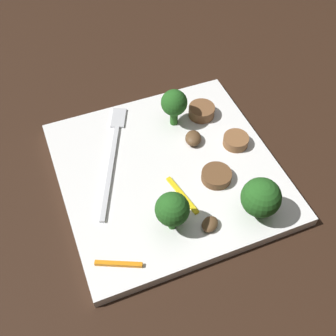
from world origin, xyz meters
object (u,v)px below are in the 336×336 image
at_px(broccoli_floret_1, 261,198).
at_px(pepper_strip_0, 184,194).
at_px(broccoli_floret_2, 174,104).
at_px(mushroom_1, 210,224).
at_px(fork, 113,151).
at_px(sausage_slice_1, 202,111).
at_px(pepper_strip_1, 119,264).
at_px(broccoli_floret_0, 172,210).
at_px(plate, 168,171).
at_px(sausage_slice_2, 236,141).
at_px(mushroom_2, 193,138).
at_px(sausage_slice_0, 216,176).

xyz_separation_m(broccoli_floret_1, pepper_strip_0, (0.05, 0.06, -0.03)).
relative_size(broccoli_floret_2, pepper_strip_0, 0.90).
height_order(mushroom_1, pepper_strip_0, mushroom_1).
xyz_separation_m(broccoli_floret_2, pepper_strip_0, (-0.11, 0.03, -0.03)).
xyz_separation_m(fork, mushroom_1, (-0.14, -0.07, 0.00)).
height_order(broccoli_floret_1, sausage_slice_1, broccoli_floret_1).
xyz_separation_m(mushroom_1, pepper_strip_1, (-0.01, 0.11, -0.00)).
bearing_deg(broccoli_floret_0, sausage_slice_1, -34.81).
height_order(plate, sausage_slice_2, sausage_slice_2).
height_order(fork, pepper_strip_1, same).
height_order(mushroom_2, pepper_strip_0, mushroom_2).
bearing_deg(sausage_slice_2, sausage_slice_1, 16.21).
distance_m(fork, pepper_strip_1, 0.15).
xyz_separation_m(fork, sausage_slice_1, (0.02, -0.13, 0.01)).
distance_m(sausage_slice_0, pepper_strip_1, 0.15).
height_order(mushroom_1, pepper_strip_1, mushroom_1).
bearing_deg(mushroom_2, plate, 121.81).
distance_m(sausage_slice_2, mushroom_2, 0.05).
xyz_separation_m(plate, pepper_strip_0, (-0.04, -0.00, 0.01)).
height_order(broccoli_floret_2, mushroom_2, broccoli_floret_2).
bearing_deg(plate, sausage_slice_2, -86.96).
bearing_deg(pepper_strip_1, broccoli_floret_2, -37.56).
height_order(sausage_slice_1, mushroom_2, sausage_slice_1).
relative_size(plate, mushroom_2, 10.12).
relative_size(broccoli_floret_2, sausage_slice_2, 1.65).
distance_m(broccoli_floret_1, sausage_slice_1, 0.17).
xyz_separation_m(broccoli_floret_0, mushroom_2, (0.11, -0.07, -0.03)).
bearing_deg(broccoli_floret_2, pepper_strip_0, 163.83).
bearing_deg(mushroom_1, fork, 24.82).
relative_size(broccoli_floret_0, sausage_slice_1, 1.51).
distance_m(broccoli_floret_1, pepper_strip_1, 0.16).
relative_size(plate, mushroom_1, 12.11).
xyz_separation_m(sausage_slice_1, sausage_slice_2, (-0.06, -0.02, -0.00)).
distance_m(mushroom_2, pepper_strip_1, 0.19).
xyz_separation_m(sausage_slice_1, pepper_strip_0, (-0.11, 0.07, -0.01)).
bearing_deg(broccoli_floret_0, sausage_slice_0, -60.53).
bearing_deg(sausage_slice_0, broccoli_floret_1, -161.77).
relative_size(broccoli_floret_0, pepper_strip_1, 1.08).
height_order(sausage_slice_0, mushroom_1, same).
height_order(broccoli_floret_0, mushroom_1, broccoli_floret_0).
bearing_deg(broccoli_floret_0, plate, -18.51).
height_order(plate, broccoli_floret_1, broccoli_floret_1).
relative_size(sausage_slice_2, pepper_strip_1, 0.66).
bearing_deg(pepper_strip_1, mushroom_2, -47.45).
height_order(plate, mushroom_2, mushroom_2).
bearing_deg(mushroom_1, plate, 7.40).
xyz_separation_m(broccoli_floret_0, sausage_slice_0, (0.04, -0.07, -0.03)).
bearing_deg(pepper_strip_0, broccoli_floret_2, -16.17).
distance_m(broccoli_floret_2, mushroom_2, 0.05).
bearing_deg(broccoli_floret_2, fork, 101.87).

